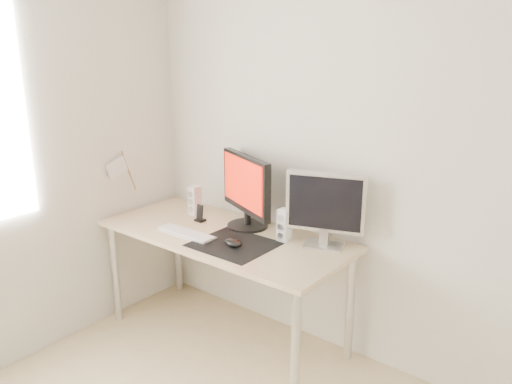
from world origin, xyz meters
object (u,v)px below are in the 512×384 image
Objects in this scene: speaker_left at (195,200)px; keyboard at (186,233)px; phone_dock at (200,216)px; main_monitor at (246,189)px; second_monitor at (325,207)px; speaker_right at (284,225)px; mouse at (233,243)px; desk at (224,244)px.

speaker_left reaches higher than keyboard.
speaker_left reaches higher than phone_dock.
main_monitor reaches higher than speaker_left.
speaker_right is at bearing -163.17° from second_monitor.
speaker_left is 1.75× the size of phone_dock.
keyboard is (-0.76, -0.36, -0.23)m from second_monitor.
main_monitor is 0.55m from second_monitor.
mouse reaches higher than desk.
speaker_left is at bearing -177.16° from second_monitor.
second_monitor is (0.40, 0.33, 0.22)m from mouse.
mouse is 0.56m from second_monitor.
mouse is 0.22× the size of main_monitor.
speaker_right is at bearing 5.31° from phone_dock.
keyboard is at bearing -66.54° from phone_dock.
main_monitor reaches higher than mouse.
speaker_right is 0.47× the size of keyboard.
keyboard is at bearing -135.45° from desk.
mouse is 0.07× the size of desk.
main_monitor is 2.65× the size of speaker_right.
phone_dock reaches higher than desk.
phone_dock is at bearing -32.38° from speaker_left.
mouse is at bearing -23.48° from phone_dock.
speaker_left is at bearing 147.62° from phone_dock.
speaker_right is at bearing 28.21° from keyboard.
speaker_left is (-0.58, 0.28, 0.07)m from mouse.
main_monitor is at bearing 172.60° from speaker_right.
main_monitor reaches higher than phone_dock.
keyboard is at bearing -53.89° from speaker_left.
speaker_right reaches higher than phone_dock.
main_monitor is at bearing 57.36° from keyboard.
speaker_left is at bearing -177.16° from main_monitor.
second_monitor is 0.28m from speaker_right.
second_monitor reaches higher than phone_dock.
main_monitor is at bearing 2.84° from speaker_left.
mouse is 0.41m from main_monitor.
second_monitor is at bearing 24.99° from keyboard.
desk is 0.43m from speaker_right.
desk is 3.07× the size of main_monitor.
main_monitor is 0.36m from speaker_right.
speaker_left is 0.76m from speaker_right.
mouse is at bearing -140.98° from second_monitor.
phone_dock is at bearing 166.13° from desk.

